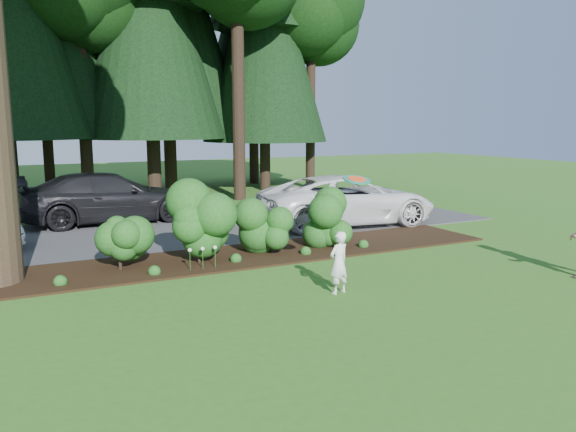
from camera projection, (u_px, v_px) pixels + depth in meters
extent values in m
plane|color=#30631C|center=(257.00, 298.00, 10.89)|extent=(80.00, 80.00, 0.00)
cube|color=black|center=(204.00, 260.00, 13.75)|extent=(16.00, 2.50, 0.05)
cube|color=#38383A|center=(160.00, 231.00, 17.49)|extent=(22.00, 6.00, 0.03)
sphere|color=#1B4A16|center=(119.00, 243.00, 12.71)|extent=(1.08, 1.08, 1.08)
cylinder|color=black|center=(120.00, 265.00, 12.79)|extent=(0.08, 0.08, 0.30)
sphere|color=#1B4A16|center=(198.00, 226.00, 13.29)|extent=(1.35, 1.35, 1.35)
cylinder|color=black|center=(199.00, 258.00, 13.42)|extent=(0.08, 0.08, 0.30)
sphere|color=#1B4A16|center=(262.00, 223.00, 14.37)|extent=(1.26, 1.26, 1.26)
cylinder|color=black|center=(262.00, 248.00, 14.48)|extent=(0.08, 0.08, 0.30)
sphere|color=#1B4A16|center=(327.00, 223.00, 15.01)|extent=(1.17, 1.17, 1.17)
cylinder|color=black|center=(326.00, 243.00, 15.11)|extent=(0.08, 0.08, 0.30)
cylinder|color=#1B4A16|center=(190.00, 262.00, 12.69)|extent=(0.01, 0.01, 0.50)
sphere|color=white|center=(190.00, 250.00, 12.65)|extent=(0.09, 0.09, 0.09)
cylinder|color=#1B4A16|center=(203.00, 260.00, 12.83)|extent=(0.01, 0.01, 0.50)
sphere|color=white|center=(203.00, 249.00, 12.78)|extent=(0.09, 0.09, 0.09)
cylinder|color=#1B4A16|center=(215.00, 259.00, 12.96)|extent=(0.01, 0.01, 0.50)
sphere|color=white|center=(215.00, 247.00, 12.92)|extent=(0.09, 0.09, 0.09)
cylinder|color=black|center=(2.00, 73.00, 21.45)|extent=(0.50, 0.50, 10.50)
cylinder|color=black|center=(91.00, 96.00, 21.61)|extent=(0.50, 0.50, 8.75)
cylinder|color=black|center=(161.00, 69.00, 23.62)|extent=(0.50, 0.50, 11.20)
cylinder|color=black|center=(221.00, 93.00, 25.98)|extent=(0.50, 0.50, 9.45)
cylinder|color=black|center=(283.00, 77.00, 25.66)|extent=(0.50, 0.50, 10.85)
cone|color=black|center=(283.00, 6.00, 25.15)|extent=(6.82, 6.82, 11.62)
cylinder|color=black|center=(310.00, 92.00, 28.62)|extent=(0.50, 0.50, 9.80)
cylinder|color=black|center=(40.00, 79.00, 24.76)|extent=(0.50, 0.50, 10.50)
cone|color=black|center=(35.00, 8.00, 24.27)|extent=(6.60, 6.60, 11.25)
cylinder|color=black|center=(168.00, 70.00, 28.19)|extent=(0.50, 0.50, 11.90)
cone|color=black|center=(165.00, 0.00, 27.63)|extent=(7.48, 7.48, 12.75)
cylinder|color=black|center=(263.00, 90.00, 30.12)|extent=(0.50, 0.50, 10.15)
cone|color=black|center=(262.00, 34.00, 29.65)|extent=(6.38, 6.38, 10.88)
imported|color=white|center=(348.00, 200.00, 18.50)|extent=(6.11, 3.35, 1.62)
imported|color=black|center=(109.00, 197.00, 18.88)|extent=(5.80, 2.37, 1.68)
imported|color=white|center=(339.00, 263.00, 11.08)|extent=(0.52, 0.41, 1.26)
cylinder|color=#178070|center=(357.00, 180.00, 10.98)|extent=(0.54, 0.53, 0.14)
cylinder|color=#FF4C15|center=(357.00, 179.00, 10.98)|extent=(0.38, 0.37, 0.10)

